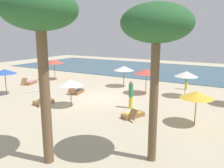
# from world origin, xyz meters

# --- Properties ---
(ground_plane) EXTENTS (60.00, 60.00, 0.00)m
(ground_plane) POSITION_xyz_m (0.00, 0.00, 0.00)
(ground_plane) COLOR beige
(ocean_water) EXTENTS (48.00, 16.00, 0.06)m
(ocean_water) POSITION_xyz_m (0.00, 17.00, 0.03)
(ocean_water) COLOR #3D6075
(ocean_water) RESTS_ON ground_plane
(umbrella_0) EXTENTS (2.15, 2.15, 2.22)m
(umbrella_0) POSITION_xyz_m (2.55, 3.05, 2.01)
(umbrella_0) COLOR brown
(umbrella_0) RESTS_ON ground_plane
(umbrella_1) EXTENTS (1.89, 1.89, 2.01)m
(umbrella_1) POSITION_xyz_m (7.76, -2.21, 1.80)
(umbrella_1) COLOR olive
(umbrella_1) RESTS_ON ground_plane
(umbrella_2) EXTENTS (2.28, 2.28, 2.34)m
(umbrella_2) POSITION_xyz_m (-9.09, 3.88, 2.12)
(umbrella_2) COLOR brown
(umbrella_2) RESTS_ON ground_plane
(umbrella_3) EXTENTS (2.04, 2.04, 2.09)m
(umbrella_3) POSITION_xyz_m (-0.49, 4.67, 1.86)
(umbrella_3) COLOR brown
(umbrella_3) RESTS_ON ground_plane
(umbrella_4) EXTENTS (1.90, 1.90, 2.01)m
(umbrella_4) POSITION_xyz_m (-0.74, -3.14, 1.79)
(umbrella_4) COLOR olive
(umbrella_4) RESTS_ON ground_plane
(umbrella_5) EXTENTS (1.94, 1.94, 2.26)m
(umbrella_5) POSITION_xyz_m (-7.79, -3.38, 2.05)
(umbrella_5) COLOR brown
(umbrella_5) RESTS_ON ground_plane
(umbrella_6) EXTENTS (1.93, 1.93, 2.17)m
(umbrella_6) POSITION_xyz_m (5.78, 3.82, 1.95)
(umbrella_6) COLOR olive
(umbrella_6) RESTS_ON ground_plane
(lounger_0) EXTENTS (0.93, 1.75, 0.72)m
(lounger_0) POSITION_xyz_m (-2.78, 0.11, 0.18)
(lounger_0) COLOR brown
(lounger_0) RESTS_ON ground_plane
(lounger_1) EXTENTS (1.03, 1.75, 0.73)m
(lounger_1) POSITION_xyz_m (-9.55, 0.68, 0.18)
(lounger_1) COLOR olive
(lounger_1) RESTS_ON ground_plane
(lounger_2) EXTENTS (1.23, 1.72, 0.75)m
(lounger_2) POSITION_xyz_m (4.16, -2.98, 0.18)
(lounger_2) COLOR olive
(lounger_2) RESTS_ON ground_plane
(lounger_3) EXTENTS (1.26, 1.75, 0.72)m
(lounger_3) POSITION_xyz_m (-2.94, -3.75, 0.17)
(lounger_3) COLOR olive
(lounger_3) RESTS_ON ground_plane
(person_0) EXTENTS (0.33, 0.33, 1.96)m
(person_0) POSITION_xyz_m (3.19, -1.31, 1.01)
(person_0) COLOR yellow
(person_0) RESTS_ON ground_plane
(person_1) EXTENTS (0.39, 0.39, 1.77)m
(person_1) POSITION_xyz_m (5.25, 6.55, 0.91)
(person_1) COLOR yellow
(person_1) RESTS_ON ground_plane
(palm_1) EXTENTS (2.74, 2.74, 6.33)m
(palm_1) POSITION_xyz_m (7.01, -7.17, 5.42)
(palm_1) COLOR brown
(palm_1) RESTS_ON ground_plane
(palm_2) EXTENTS (2.82, 2.82, 6.83)m
(palm_2) POSITION_xyz_m (3.39, -9.46, 5.83)
(palm_2) COLOR brown
(palm_2) RESTS_ON ground_plane
(dog) EXTENTS (0.68, 0.34, 0.31)m
(dog) POSITION_xyz_m (-6.17, 2.84, 0.17)
(dog) COLOR black
(dog) RESTS_ON ground_plane
(surfboard) EXTENTS (0.92, 2.00, 0.07)m
(surfboard) POSITION_xyz_m (-6.76, -1.08, 0.04)
(surfboard) COLOR silver
(surfboard) RESTS_ON ground_plane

